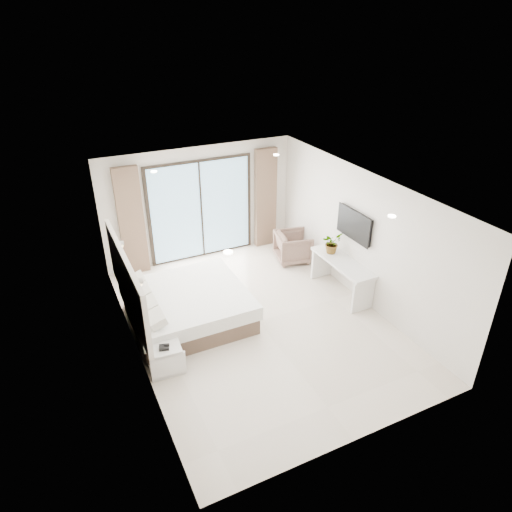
{
  "coord_description": "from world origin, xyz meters",
  "views": [
    {
      "loc": [
        -3.17,
        -6.47,
        5.33
      ],
      "look_at": [
        0.15,
        0.4,
        1.22
      ],
      "focal_mm": 32.0,
      "sensor_mm": 36.0,
      "label": 1
    }
  ],
  "objects_px": {
    "bed": "(187,306)",
    "nightstand": "(165,359)",
    "armchair": "(293,246)",
    "console_desk": "(342,269)"
  },
  "relations": [
    {
      "from": "armchair",
      "to": "nightstand",
      "type": "bearing_deg",
      "value": 134.58
    },
    {
      "from": "bed",
      "to": "nightstand",
      "type": "height_order",
      "value": "bed"
    },
    {
      "from": "nightstand",
      "to": "console_desk",
      "type": "bearing_deg",
      "value": 15.39
    },
    {
      "from": "console_desk",
      "to": "armchair",
      "type": "bearing_deg",
      "value": 96.41
    },
    {
      "from": "bed",
      "to": "nightstand",
      "type": "relative_size",
      "value": 3.82
    },
    {
      "from": "armchair",
      "to": "console_desk",
      "type": "bearing_deg",
      "value": -161.28
    },
    {
      "from": "console_desk",
      "to": "bed",
      "type": "bearing_deg",
      "value": 171.89
    },
    {
      "from": "console_desk",
      "to": "armchair",
      "type": "relative_size",
      "value": 2.1
    },
    {
      "from": "bed",
      "to": "console_desk",
      "type": "xyz_separation_m",
      "value": [
        3.25,
        -0.46,
        0.24
      ]
    },
    {
      "from": "bed",
      "to": "nightstand",
      "type": "xyz_separation_m",
      "value": [
        -0.78,
        -1.19,
        -0.07
      ]
    }
  ]
}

